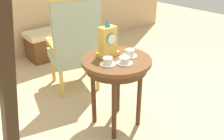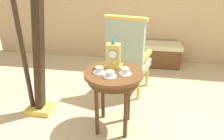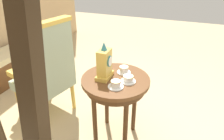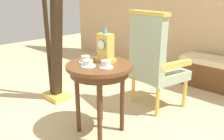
% 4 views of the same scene
% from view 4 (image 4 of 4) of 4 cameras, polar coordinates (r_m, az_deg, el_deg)
% --- Properties ---
extents(ground_plane, '(10.00, 10.00, 0.00)m').
position_cam_4_polar(ground_plane, '(2.38, -2.40, -15.23)').
color(ground_plane, tan).
extents(side_table, '(0.62, 0.62, 0.70)m').
position_cam_4_polar(side_table, '(2.16, -3.08, -0.85)').
color(side_table, brown).
rests_on(side_table, ground).
extents(teacup_left, '(0.13, 0.13, 0.06)m').
position_cam_4_polar(teacup_left, '(2.19, -6.52, 2.59)').
color(teacup_left, white).
rests_on(teacup_left, side_table).
extents(teacup_right, '(0.13, 0.13, 0.06)m').
position_cam_4_polar(teacup_right, '(2.06, -5.90, 1.58)').
color(teacup_right, white).
rests_on(teacup_right, side_table).
extents(teacup_center, '(0.13, 0.13, 0.07)m').
position_cam_4_polar(teacup_center, '(2.02, -1.50, 1.38)').
color(teacup_center, white).
rests_on(teacup_center, side_table).
extents(mantel_clock, '(0.19, 0.11, 0.34)m').
position_cam_4_polar(mantel_clock, '(2.18, -1.66, 5.50)').
color(mantel_clock, gold).
rests_on(mantel_clock, side_table).
extents(armchair, '(0.65, 0.65, 1.14)m').
position_cam_4_polar(armchair, '(2.72, 10.22, 2.56)').
color(armchair, '#9EB299').
rests_on(armchair, ground).
extents(harp, '(0.40, 0.24, 1.84)m').
position_cam_4_polar(harp, '(2.92, -14.05, 6.43)').
color(harp, gold).
rests_on(harp, ground).
extents(window_bench, '(1.05, 0.40, 0.44)m').
position_cam_4_polar(window_bench, '(3.65, 24.70, -0.90)').
color(window_bench, beige).
rests_on(window_bench, ground).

